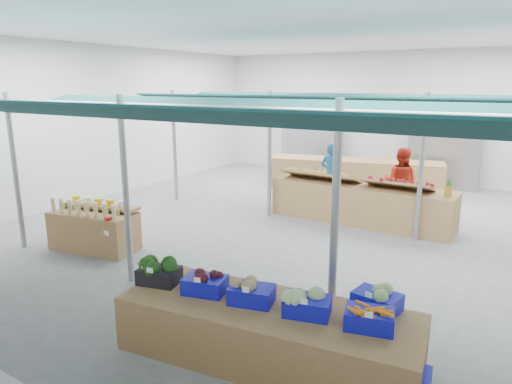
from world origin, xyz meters
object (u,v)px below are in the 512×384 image
(fruit_counter, at_px, (360,204))
(vendor_left, at_px, (331,174))
(veg_counter, at_px, (267,332))
(vendor_right, at_px, (400,182))
(bottle_shelf, at_px, (95,228))

(fruit_counter, distance_m, vendor_left, 1.67)
(veg_counter, distance_m, vendor_right, 6.95)
(bottle_shelf, bearing_deg, vendor_left, 54.51)
(vendor_right, bearing_deg, fruit_counter, 62.29)
(fruit_counter, bearing_deg, veg_counter, -80.17)
(fruit_counter, height_order, vendor_right, vendor_right)
(vendor_left, distance_m, vendor_right, 1.80)
(vendor_left, height_order, vendor_right, same)
(veg_counter, xyz_separation_m, vendor_right, (-0.32, 6.93, 0.50))
(bottle_shelf, bearing_deg, veg_counter, -27.09)
(bottle_shelf, relative_size, fruit_counter, 0.43)
(bottle_shelf, xyz_separation_m, fruit_counter, (3.79, 4.41, 0.03))
(fruit_counter, bearing_deg, bottle_shelf, -129.75)
(bottle_shelf, height_order, vendor_left, vendor_left)
(fruit_counter, xyz_separation_m, vendor_right, (0.60, 1.10, 0.39))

